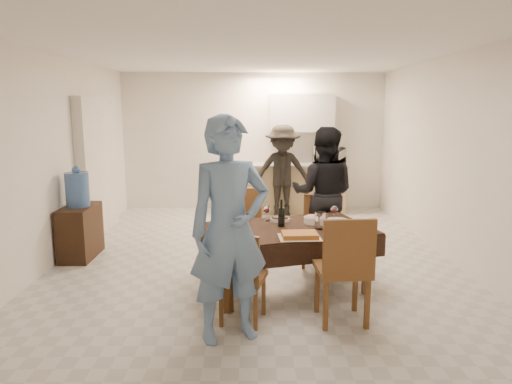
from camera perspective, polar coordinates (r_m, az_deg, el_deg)
floor at (r=6.11m, az=-0.15°, el=-7.98°), size 5.00×6.00×0.02m
ceiling at (r=5.85m, az=-0.16°, el=17.01°), size 5.00×6.00×0.02m
wall_back at (r=8.83m, az=-0.32°, el=6.29°), size 5.00×0.02×2.60m
wall_front at (r=2.87m, az=0.33°, el=-2.12°), size 5.00×0.02×2.60m
wall_left at (r=6.33m, az=-23.47°, el=3.85°), size 0.02×6.00×2.60m
wall_right at (r=6.37m, az=23.01°, el=3.92°), size 0.02×6.00×2.60m
stub_partition at (r=7.45m, az=-19.23°, el=3.04°), size 0.15×1.40×2.10m
kitchen_base_cabinet at (r=8.64m, az=3.68°, el=0.36°), size 2.20×0.60×0.86m
kitchen_worktop at (r=8.57m, az=3.72°, el=3.36°), size 2.24×0.64×0.05m
upper_cabinet at (r=8.68m, az=5.73°, el=9.80°), size 1.20×0.34×0.70m
dining_table at (r=4.86m, az=3.82°, el=-4.83°), size 1.97×1.48×0.68m
chair_near_left at (r=4.09m, az=-1.69°, el=-9.60°), size 0.48×0.48×0.46m
chair_near_right at (r=4.13m, az=11.02°, el=-8.29°), size 0.48×0.48×0.54m
chair_far_left at (r=5.50m, az=-1.41°, el=-3.78°), size 0.44×0.44×0.51m
chair_far_right at (r=5.58m, az=7.89°, el=-4.22°), size 0.46×0.47×0.47m
console at (r=6.40m, az=-21.10°, el=-4.67°), size 0.37×0.74×0.68m
water_jug at (r=6.28m, az=-21.43°, el=0.30°), size 0.29×0.29×0.44m
wine_bottle at (r=4.86m, az=3.21°, el=-2.64°), size 0.07×0.07×0.29m
water_pitcher at (r=4.82m, az=8.04°, el=-3.54°), size 0.12×0.12×0.18m
savoury_tart at (r=4.49m, az=5.47°, el=-5.38°), size 0.42×0.32×0.05m
salad_bowl at (r=5.05m, az=7.07°, el=-3.51°), size 0.19×0.19×0.07m
mushroom_dish at (r=5.11m, az=3.02°, el=-3.49°), size 0.20×0.20×0.03m
wine_glass_a at (r=4.58m, az=-2.83°, el=-4.17°), size 0.08×0.08×0.19m
wine_glass_b at (r=5.14m, az=9.75°, el=-2.69°), size 0.08×0.08×0.19m
wine_glass_c at (r=5.11m, az=1.34°, el=-2.62°), size 0.08×0.08×0.19m
plate_near_left at (r=4.55m, az=-3.47°, el=-5.37°), size 0.24×0.24×0.01m
plate_near_right at (r=4.65m, az=11.53°, el=-5.22°), size 0.27×0.27×0.02m
plate_far_left at (r=5.13m, az=-3.15°, el=-3.55°), size 0.28×0.28×0.02m
plate_far_right at (r=5.22m, az=10.16°, el=-3.48°), size 0.24×0.24×0.01m
microwave at (r=8.65m, az=9.17°, el=4.51°), size 0.56×0.38×0.31m
person_near at (r=3.76m, az=-3.31°, el=-4.77°), size 0.81×0.67×1.88m
person_far at (r=5.90m, az=8.39°, el=-0.22°), size 0.96×0.83×1.70m
person_kitchen at (r=8.13m, az=3.33°, el=2.57°), size 1.07×0.61×1.65m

